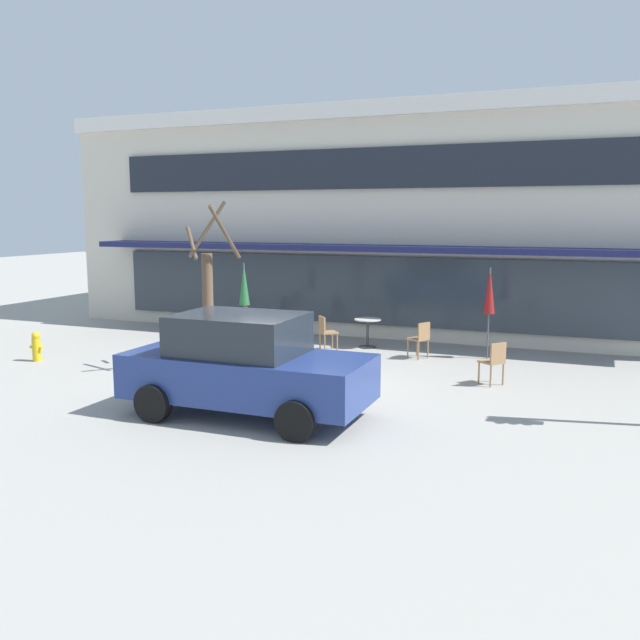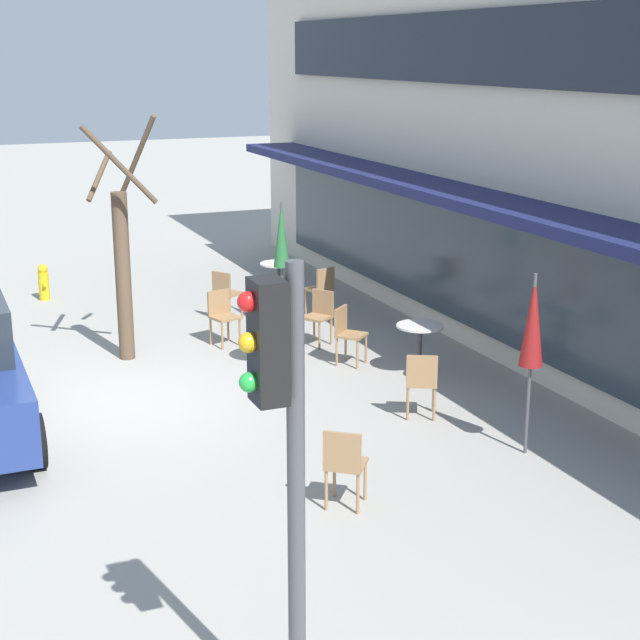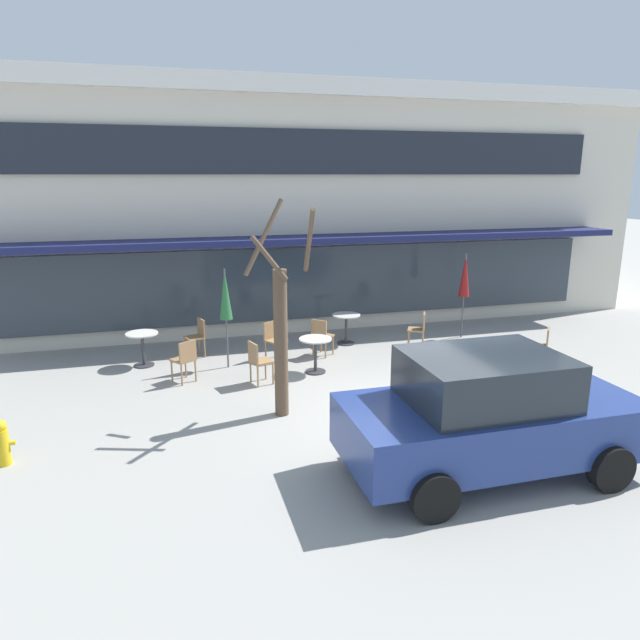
{
  "view_description": "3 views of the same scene",
  "coord_description": "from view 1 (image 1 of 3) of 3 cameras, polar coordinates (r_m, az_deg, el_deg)",
  "views": [
    {
      "loc": [
        5.79,
        -11.97,
        3.41
      ],
      "look_at": [
        -0.06,
        2.47,
        1.01
      ],
      "focal_mm": 38.0,
      "sensor_mm": 36.0,
      "label": 1
    },
    {
      "loc": [
        12.61,
        -2.07,
        4.65
      ],
      "look_at": [
        -0.02,
        3.19,
        0.87
      ],
      "focal_mm": 55.0,
      "sensor_mm": 36.0,
      "label": 2
    },
    {
      "loc": [
        -3.9,
        -8.49,
        4.13
      ],
      "look_at": [
        -0.73,
        2.91,
        1.11
      ],
      "focal_mm": 32.0,
      "sensor_mm": 36.0,
      "label": 3
    }
  ],
  "objects": [
    {
      "name": "cafe_chair_6",
      "position": [
        16.44,
        8.46,
        -1.44
      ],
      "size": [
        0.54,
        0.54,
        0.89
      ],
      "color": "#9E754C",
      "rests_on": "ground"
    },
    {
      "name": "street_tree",
      "position": [
        15.07,
        -9.38,
        1.54
      ],
      "size": [
        1.2,
        1.19,
        3.74
      ],
      "color": "brown",
      "rests_on": "ground"
    },
    {
      "name": "patio_umbrella_green_folded",
      "position": [
        16.6,
        14.09,
        2.34
      ],
      "size": [
        0.28,
        0.28,
        2.2
      ],
      "color": "#4C4C51",
      "rests_on": "ground"
    },
    {
      "name": "cafe_chair_3",
      "position": [
        17.22,
        0.49,
        -0.88
      ],
      "size": [
        0.57,
        0.57,
        0.89
      ],
      "color": "#9E754C",
      "rests_on": "ground"
    },
    {
      "name": "cafe_chair_5",
      "position": [
        14.16,
        14.46,
        -3.27
      ],
      "size": [
        0.56,
        0.56,
        0.89
      ],
      "color": "#9E754C",
      "rests_on": "ground"
    },
    {
      "name": "ground_plane",
      "position": [
        13.73,
        -3.65,
        -5.63
      ],
      "size": [
        80.0,
        80.0,
        0.0
      ],
      "primitive_type": "plane",
      "color": "#9E9B93"
    },
    {
      "name": "patio_umbrella_cream_folded",
      "position": [
        17.79,
        -6.41,
        2.97
      ],
      "size": [
        0.28,
        0.28,
        2.2
      ],
      "color": "#4C4C51",
      "rests_on": "ground"
    },
    {
      "name": "cafe_chair_1",
      "position": [
        17.67,
        -2.9,
        -0.64
      ],
      "size": [
        0.55,
        0.55,
        0.89
      ],
      "color": "#9E754C",
      "rests_on": "ground"
    },
    {
      "name": "cafe_chair_4",
      "position": [
        19.06,
        -6.49,
        0.01
      ],
      "size": [
        0.5,
        0.5,
        0.89
      ],
      "color": "#9E754C",
      "rests_on": "ground"
    },
    {
      "name": "cafe_table_streetside",
      "position": [
        19.35,
        -10.19,
        0.02
      ],
      "size": [
        0.7,
        0.7,
        0.76
      ],
      "color": "#333338",
      "rests_on": "ground"
    },
    {
      "name": "building_facade",
      "position": [
        22.69,
        7.35,
        8.31
      ],
      "size": [
        19.78,
        9.1,
        6.52
      ],
      "color": "beige",
      "rests_on": "ground"
    },
    {
      "name": "cafe_chair_0",
      "position": [
        17.79,
        -10.12,
        -0.7
      ],
      "size": [
        0.55,
        0.55,
        0.89
      ],
      "color": "#9E754C",
      "rests_on": "ground"
    },
    {
      "name": "fire_hydrant",
      "position": [
        17.36,
        -22.77,
        -2.06
      ],
      "size": [
        0.36,
        0.2,
        0.71
      ],
      "color": "gold",
      "rests_on": "ground"
    },
    {
      "name": "cafe_chair_2",
      "position": [
        16.66,
        -6.9,
        -1.27
      ],
      "size": [
        0.5,
        0.5,
        0.89
      ],
      "color": "#9E754C",
      "rests_on": "ground"
    },
    {
      "name": "cafe_table_by_tree",
      "position": [
        16.42,
        -2.28,
        -1.39
      ],
      "size": [
        0.7,
        0.7,
        0.76
      ],
      "color": "#333338",
      "rests_on": "ground"
    },
    {
      "name": "parked_sedan",
      "position": [
        11.65,
        -6.31,
        -3.83
      ],
      "size": [
        4.2,
        2.02,
        1.76
      ],
      "color": "navy",
      "rests_on": "ground"
    },
    {
      "name": "cafe_table_near_wall",
      "position": [
        17.67,
        4.04,
        -0.69
      ],
      "size": [
        0.7,
        0.7,
        0.76
      ],
      "color": "#333338",
      "rests_on": "ground"
    }
  ]
}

